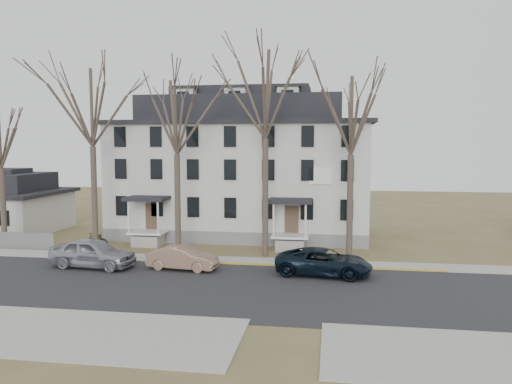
% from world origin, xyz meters
% --- Properties ---
extents(ground, '(120.00, 120.00, 0.00)m').
position_xyz_m(ground, '(0.00, 0.00, 0.00)').
color(ground, brown).
rests_on(ground, ground).
extents(main_road, '(120.00, 10.00, 0.04)m').
position_xyz_m(main_road, '(0.00, 2.00, 0.00)').
color(main_road, '#27272A').
rests_on(main_road, ground).
extents(far_sidewalk, '(120.00, 2.00, 0.08)m').
position_xyz_m(far_sidewalk, '(0.00, 8.00, 0.00)').
color(far_sidewalk, '#A09F97').
rests_on(far_sidewalk, ground).
extents(yellow_curb, '(14.00, 0.25, 0.06)m').
position_xyz_m(yellow_curb, '(5.00, 7.10, 0.00)').
color(yellow_curb, gold).
rests_on(yellow_curb, ground).
extents(boarding_house, '(20.80, 12.36, 12.05)m').
position_xyz_m(boarding_house, '(-2.00, 17.95, 5.38)').
color(boarding_house, slate).
rests_on(boarding_house, ground).
extents(small_house, '(8.70, 8.70, 5.00)m').
position_xyz_m(small_house, '(-22.00, 16.00, 2.25)').
color(small_house, beige).
rests_on(small_house, ground).
extents(tree_far_left, '(8.40, 8.40, 13.72)m').
position_xyz_m(tree_far_left, '(-11.00, 9.80, 10.34)').
color(tree_far_left, '#473B31').
rests_on(tree_far_left, ground).
extents(tree_mid_left, '(7.80, 7.80, 12.74)m').
position_xyz_m(tree_mid_left, '(-5.00, 9.80, 9.60)').
color(tree_mid_left, '#473B31').
rests_on(tree_mid_left, ground).
extents(tree_center, '(9.00, 9.00, 14.70)m').
position_xyz_m(tree_center, '(1.00, 9.80, 11.08)').
color(tree_center, '#473B31').
rests_on(tree_center, ground).
extents(tree_mid_right, '(7.80, 7.80, 12.74)m').
position_xyz_m(tree_mid_right, '(6.50, 9.80, 9.60)').
color(tree_mid_right, '#473B31').
rests_on(tree_mid_right, ground).
extents(tree_bungalow, '(6.60, 6.60, 10.78)m').
position_xyz_m(tree_bungalow, '(-18.00, 9.80, 8.12)').
color(tree_bungalow, '#473B31').
rests_on(tree_bungalow, ground).
extents(car_silver, '(5.37, 2.59, 1.77)m').
position_xyz_m(car_silver, '(-8.85, 5.07, 0.88)').
color(car_silver, '#979BA6').
rests_on(car_silver, ground).
extents(car_tan, '(4.33, 1.91, 1.38)m').
position_xyz_m(car_tan, '(-3.35, 5.39, 0.69)').
color(car_tan, '#8F6D58').
rests_on(car_tan, ground).
extents(car_navy, '(5.67, 3.10, 1.50)m').
position_xyz_m(car_navy, '(4.93, 5.36, 0.75)').
color(car_navy, black).
rests_on(car_navy, ground).
extents(bicycle_left, '(1.89, 0.81, 0.96)m').
position_xyz_m(bicycle_left, '(-11.55, 10.60, 0.48)').
color(bicycle_left, black).
rests_on(bicycle_left, ground).
extents(bicycle_right, '(1.84, 0.96, 1.06)m').
position_xyz_m(bicycle_right, '(-11.40, 10.48, 0.53)').
color(bicycle_right, black).
rests_on(bicycle_right, ground).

